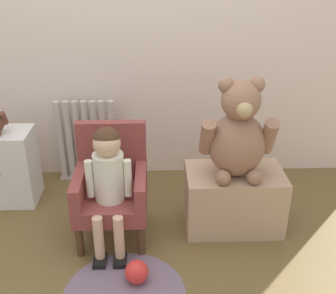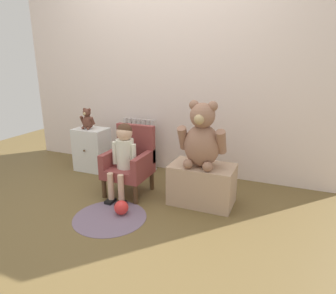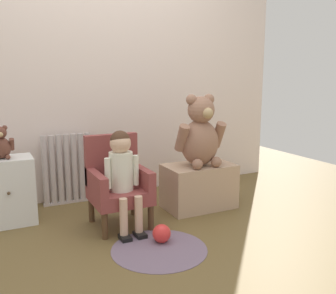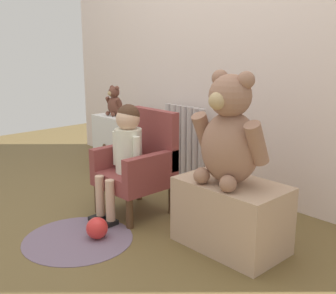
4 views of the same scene
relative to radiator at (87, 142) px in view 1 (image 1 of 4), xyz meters
name	(u,v)px [view 1 (image 1 of 4)]	position (x,y,z in m)	size (l,w,h in m)	color
ground_plane	(121,278)	(0.30, -1.05, -0.30)	(6.00, 6.00, 0.00)	brown
back_wall	(124,9)	(0.30, 0.12, 0.90)	(3.80, 0.05, 2.40)	silver
radiator	(87,142)	(0.00, 0.00, 0.00)	(0.43, 0.05, 0.61)	#BEB4B3
small_dresser	(6,167)	(-0.50, -0.27, -0.05)	(0.38, 0.30, 0.51)	silver
child_armchair	(112,185)	(0.24, -0.64, 0.02)	(0.41, 0.41, 0.67)	brown
child_figure	(108,172)	(0.24, -0.75, 0.17)	(0.25, 0.35, 0.72)	silver
low_bench	(233,199)	(0.97, -0.60, -0.12)	(0.58, 0.36, 0.37)	tan
large_teddy_bear	(238,134)	(0.96, -0.63, 0.33)	(0.43, 0.30, 0.59)	#946A54
floor_rug	(124,294)	(0.33, -1.17, -0.30)	(0.62, 0.62, 0.01)	slate
toy_ball	(137,272)	(0.39, -1.08, -0.24)	(0.12, 0.12, 0.12)	red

